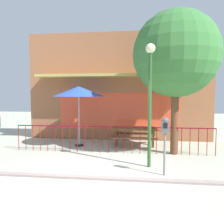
{
  "coord_description": "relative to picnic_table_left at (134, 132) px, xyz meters",
  "views": [
    {
      "loc": [
        0.96,
        -6.18,
        2.12
      ],
      "look_at": [
        -0.05,
        2.32,
        1.46
      ],
      "focal_mm": 36.65,
      "sensor_mm": 36.0,
      "label": 1
    }
  ],
  "objects": [
    {
      "name": "pub_storefront",
      "position": [
        -0.78,
        1.52,
        1.87
      ],
      "size": [
        8.55,
        1.41,
        4.97
      ],
      "color": "#5A2E1F",
      "rests_on": "ground"
    },
    {
      "name": "picnic_table_left",
      "position": [
        0.0,
        0.0,
        0.0
      ],
      "size": [
        1.82,
        1.38,
        0.79
      ],
      "color": "brown",
      "rests_on": "ground"
    },
    {
      "name": "street_tree",
      "position": [
        1.43,
        -1.02,
        2.88
      ],
      "size": [
        2.98,
        2.98,
        5.0
      ],
      "color": "brown",
      "rests_on": "ground"
    },
    {
      "name": "patio_fence_front",
      "position": [
        -0.78,
        -1.13,
        0.05
      ],
      "size": [
        7.2,
        0.04,
        0.97
      ],
      "color": "maroon",
      "rests_on": "ground"
    },
    {
      "name": "street_lamp",
      "position": [
        0.48,
        -2.59,
        1.74
      ],
      "size": [
        0.28,
        0.28,
        3.55
      ],
      "color": "#2B5026",
      "rests_on": "ground"
    },
    {
      "name": "ground",
      "position": [
        -0.78,
        -3.05,
        -0.61
      ],
      "size": [
        40.0,
        40.0,
        0.0
      ],
      "primitive_type": "plane",
      "color": "#AAAE9B"
    },
    {
      "name": "patio_umbrella",
      "position": [
        -2.26,
        -0.18,
        1.62
      ],
      "size": [
        2.08,
        2.08,
        2.45
      ],
      "color": "black",
      "rests_on": "ground"
    },
    {
      "name": "parking_meter_far",
      "position": [
        0.85,
        -3.26,
        0.57
      ],
      "size": [
        0.18,
        0.17,
        1.53
      ],
      "color": "slate",
      "rests_on": "ground"
    },
    {
      "name": "curb_edge",
      "position": [
        -0.78,
        -3.73,
        -0.61
      ],
      "size": [
        11.97,
        0.2,
        0.11
      ],
      "primitive_type": "cube",
      "color": "gray",
      "rests_on": "ground"
    }
  ]
}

